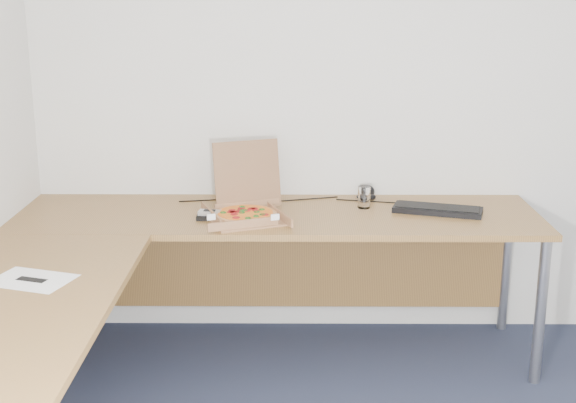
{
  "coord_description": "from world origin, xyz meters",
  "views": [
    {
      "loc": [
        -0.43,
        -2.2,
        1.77
      ],
      "look_at": [
        -0.45,
        1.28,
        0.82
      ],
      "focal_mm": 48.81,
      "sensor_mm": 36.0,
      "label": 1
    }
  ],
  "objects_px": {
    "desk": "(200,247)",
    "pizza_box": "(246,210)",
    "wallet": "(210,216)",
    "drinking_glass": "(364,197)",
    "keyboard": "(438,210)"
  },
  "relations": [
    {
      "from": "pizza_box",
      "to": "wallet",
      "type": "height_order",
      "value": "pizza_box"
    },
    {
      "from": "pizza_box",
      "to": "drinking_glass",
      "type": "bearing_deg",
      "value": -2.73
    },
    {
      "from": "pizza_box",
      "to": "drinking_glass",
      "type": "xyz_separation_m",
      "value": [
        0.57,
        0.19,
        0.01
      ]
    },
    {
      "from": "keyboard",
      "to": "wallet",
      "type": "distance_m",
      "value": 1.09
    },
    {
      "from": "pizza_box",
      "to": "wallet",
      "type": "bearing_deg",
      "value": 157.7
    },
    {
      "from": "drinking_glass",
      "to": "keyboard",
      "type": "bearing_deg",
      "value": -13.25
    },
    {
      "from": "desk",
      "to": "keyboard",
      "type": "distance_m",
      "value": 1.18
    },
    {
      "from": "desk",
      "to": "pizza_box",
      "type": "distance_m",
      "value": 0.38
    },
    {
      "from": "drinking_glass",
      "to": "desk",
      "type": "bearing_deg",
      "value": -145.03
    },
    {
      "from": "desk",
      "to": "drinking_glass",
      "type": "bearing_deg",
      "value": 34.97
    },
    {
      "from": "drinking_glass",
      "to": "keyboard",
      "type": "xyz_separation_m",
      "value": [
        0.35,
        -0.08,
        -0.04
      ]
    },
    {
      "from": "desk",
      "to": "pizza_box",
      "type": "bearing_deg",
      "value": 62.03
    },
    {
      "from": "pizza_box",
      "to": "drinking_glass",
      "type": "relative_size",
      "value": 3.51
    },
    {
      "from": "desk",
      "to": "drinking_glass",
      "type": "xyz_separation_m",
      "value": [
        0.75,
        0.52,
        0.08
      ]
    },
    {
      "from": "desk",
      "to": "drinking_glass",
      "type": "distance_m",
      "value": 0.91
    }
  ]
}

